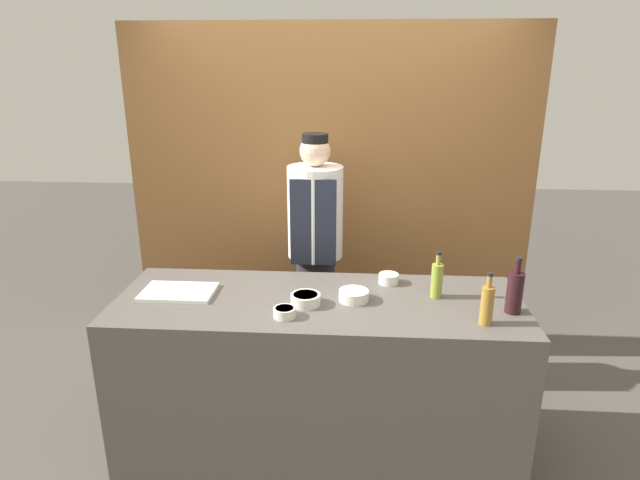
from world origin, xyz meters
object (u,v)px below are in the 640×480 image
at_px(chef_center, 315,253).
at_px(bottle_vinegar, 487,304).
at_px(sauce_bowl_purple, 285,312).
at_px(bottle_wine, 515,291).
at_px(cutting_board, 178,292).
at_px(bottle_oil, 437,280).
at_px(sauce_bowl_orange, 389,278).
at_px(sauce_bowl_white, 306,299).
at_px(sauce_bowl_brown, 354,295).

bearing_deg(chef_center, bottle_vinegar, -47.95).
height_order(sauce_bowl_purple, bottle_wine, bottle_wine).
bearing_deg(cutting_board, bottle_oil, 2.18).
xyz_separation_m(bottle_wine, chef_center, (-1.06, 0.85, -0.13)).
bearing_deg(sauce_bowl_orange, bottle_vinegar, -47.24).
height_order(sauce_bowl_purple, bottle_oil, bottle_oil).
height_order(sauce_bowl_orange, bottle_oil, bottle_oil).
xyz_separation_m(sauce_bowl_orange, bottle_vinegar, (0.43, -0.47, 0.07)).
bearing_deg(bottle_wine, sauce_bowl_white, 179.09).
relative_size(sauce_bowl_purple, sauce_bowl_orange, 0.97).
height_order(sauce_bowl_orange, cutting_board, sauce_bowl_orange).
height_order(sauce_bowl_purple, cutting_board, sauce_bowl_purple).
distance_m(sauce_bowl_white, bottle_vinegar, 0.89).
relative_size(sauce_bowl_orange, bottle_wine, 0.39).
relative_size(sauce_bowl_purple, bottle_vinegar, 0.42).
distance_m(cutting_board, bottle_oil, 1.39).
height_order(bottle_wine, chef_center, chef_center).
height_order(bottle_wine, bottle_oil, bottle_wine).
relative_size(sauce_bowl_white, cutting_board, 0.40).
height_order(bottle_vinegar, chef_center, chef_center).
bearing_deg(chef_center, bottle_oil, -44.71).
height_order(sauce_bowl_brown, chef_center, chef_center).
xyz_separation_m(sauce_bowl_white, bottle_oil, (0.68, 0.14, 0.07)).
height_order(sauce_bowl_white, sauce_bowl_orange, sauce_bowl_white).
bearing_deg(sauce_bowl_purple, bottle_oil, 20.56).
bearing_deg(bottle_oil, chef_center, 135.29).
bearing_deg(sauce_bowl_brown, sauce_bowl_orange, 51.52).
xyz_separation_m(sauce_bowl_purple, bottle_vinegar, (0.97, -0.01, 0.08)).
xyz_separation_m(sauce_bowl_brown, chef_center, (-0.26, 0.76, -0.05)).
xyz_separation_m(bottle_vinegar, bottle_oil, (-0.19, 0.30, -0.00)).
height_order(sauce_bowl_orange, bottle_wine, bottle_wine).
relative_size(bottle_wine, bottle_oil, 1.14).
bearing_deg(sauce_bowl_purple, chef_center, 85.57).
bearing_deg(sauce_bowl_brown, cutting_board, 178.80).
distance_m(sauce_bowl_white, sauce_bowl_brown, 0.26).
bearing_deg(cutting_board, sauce_bowl_purple, -21.27).
relative_size(cutting_board, bottle_oil, 1.50).
bearing_deg(sauce_bowl_purple, sauce_bowl_brown, 32.86).
height_order(cutting_board, chef_center, chef_center).
distance_m(bottle_vinegar, bottle_oil, 0.35).
distance_m(sauce_bowl_purple, sauce_bowl_white, 0.17).
bearing_deg(cutting_board, sauce_bowl_brown, -1.20).
relative_size(sauce_bowl_orange, cutting_board, 0.29).
bearing_deg(chef_center, bottle_wine, -38.78).
relative_size(sauce_bowl_brown, bottle_vinegar, 0.60).
bearing_deg(sauce_bowl_orange, chef_center, 131.39).
bearing_deg(sauce_bowl_white, bottle_wine, -0.91).
height_order(cutting_board, bottle_oil, bottle_oil).
bearing_deg(sauce_bowl_purple, sauce_bowl_orange, 41.04).
bearing_deg(cutting_board, chef_center, 47.29).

